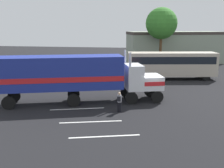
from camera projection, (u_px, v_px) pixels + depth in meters
ground_plane at (146, 101)px, 24.30m from camera, size 120.00×120.00×0.00m
lane_stripe_near at (77, 109)px, 21.85m from camera, size 4.24×1.48×0.01m
lane_stripe_mid at (91, 122)px, 18.89m from camera, size 4.27×1.36×0.01m
lane_stripe_far at (105, 136)px, 16.39m from camera, size 4.26×1.40×0.01m
semi_truck at (74, 75)px, 23.06m from camera, size 14.20×6.90×4.50m
person_bystander at (119, 101)px, 20.84m from camera, size 0.34×0.45×1.63m
parked_bus at (172, 63)px, 33.75m from camera, size 11.28×4.52×3.40m
tree_left at (161, 24)px, 42.82m from camera, size 5.07×5.07×9.61m
building_backdrop at (174, 46)px, 48.70m from camera, size 17.96×11.11×5.67m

